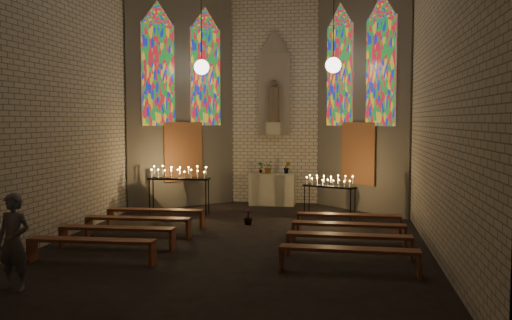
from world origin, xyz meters
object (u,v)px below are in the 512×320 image
(altar, at_px, (272,189))
(visitor, at_px, (13,242))
(votive_stand_left, at_px, (179,175))
(aisle_flower_pot, at_px, (248,217))
(votive_stand_right, at_px, (329,184))

(altar, xyz_separation_m, visitor, (-2.82, -9.53, 0.26))
(votive_stand_left, height_order, visitor, visitor)
(altar, relative_size, aisle_flower_pot, 3.51)
(votive_stand_right, distance_m, visitor, 8.83)
(visitor, bearing_deg, votive_stand_right, 63.43)
(votive_stand_left, relative_size, visitor, 1.15)
(altar, relative_size, visitor, 0.92)
(votive_stand_left, relative_size, votive_stand_right, 1.17)
(altar, height_order, votive_stand_left, votive_stand_left)
(aisle_flower_pot, bearing_deg, votive_stand_left, 148.49)
(altar, xyz_separation_m, votive_stand_right, (1.84, -2.03, 0.44))
(aisle_flower_pot, relative_size, votive_stand_left, 0.23)
(aisle_flower_pot, xyz_separation_m, votive_stand_right, (2.01, 1.41, 0.74))
(aisle_flower_pot, xyz_separation_m, visitor, (-2.66, -6.09, 0.56))
(altar, bearing_deg, votive_stand_left, -139.10)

